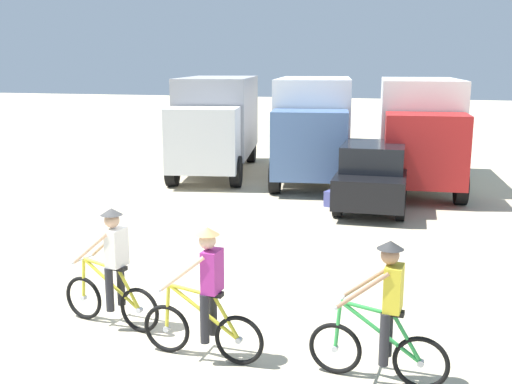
# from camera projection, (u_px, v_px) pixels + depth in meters

# --- Properties ---
(ground_plane) EXTENTS (120.00, 120.00, 0.00)m
(ground_plane) POSITION_uv_depth(u_px,v_px,m) (156.00, 316.00, 9.43)
(ground_plane) COLOR beige
(box_truck_grey_hauler) EXTENTS (3.52, 7.06, 3.35)m
(box_truck_grey_hauler) POSITION_uv_depth(u_px,v_px,m) (216.00, 120.00, 21.53)
(box_truck_grey_hauler) COLOR #9E9EA3
(box_truck_grey_hauler) RESTS_ON ground
(box_truck_avon_van) EXTENTS (3.28, 7.01, 3.35)m
(box_truck_avon_van) POSITION_uv_depth(u_px,v_px,m) (313.00, 123.00, 20.43)
(box_truck_avon_van) COLOR white
(box_truck_avon_van) RESTS_ON ground
(box_truck_white_box) EXTENTS (2.89, 6.91, 3.35)m
(box_truck_white_box) POSITION_uv_depth(u_px,v_px,m) (419.00, 126.00, 19.28)
(box_truck_white_box) COLOR white
(box_truck_white_box) RESTS_ON ground
(sedan_parked) EXTENTS (1.84, 4.23, 1.76)m
(sedan_parked) POSITION_uv_depth(u_px,v_px,m) (373.00, 176.00, 16.32)
(sedan_parked) COLOR black
(sedan_parked) RESTS_ON ground
(cyclist_orange_shirt) EXTENTS (1.71, 0.55, 1.82)m
(cyclist_orange_shirt) POSITION_uv_depth(u_px,v_px,m) (112.00, 272.00, 8.90)
(cyclist_orange_shirt) COLOR black
(cyclist_orange_shirt) RESTS_ON ground
(cyclist_cowboy_hat) EXTENTS (1.73, 0.52, 1.82)m
(cyclist_cowboy_hat) POSITION_uv_depth(u_px,v_px,m) (206.00, 299.00, 7.90)
(cyclist_cowboy_hat) COLOR black
(cyclist_cowboy_hat) RESTS_ON ground
(cyclist_near_camera) EXTENTS (1.73, 0.52, 1.82)m
(cyclist_near_camera) POSITION_uv_depth(u_px,v_px,m) (384.00, 318.00, 7.31)
(cyclist_near_camera) COLOR black
(cyclist_near_camera) RESTS_ON ground
(supply_crate) EXTENTS (0.65, 0.64, 0.43)m
(supply_crate) POSITION_uv_depth(u_px,v_px,m) (336.00, 199.00, 16.60)
(supply_crate) COLOR #4C5199
(supply_crate) RESTS_ON ground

